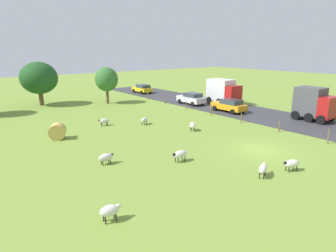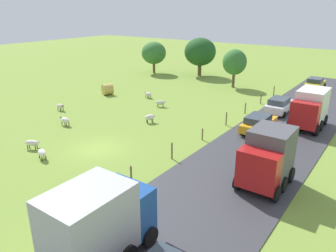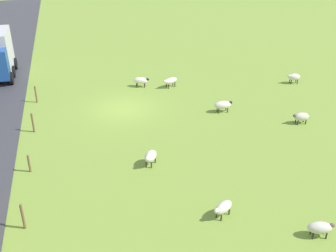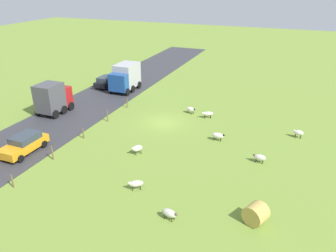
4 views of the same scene
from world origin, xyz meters
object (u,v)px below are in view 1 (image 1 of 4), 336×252
(car_2, at_px, (142,88))
(car_3, at_px, (191,98))
(sheep_2, at_px, (292,164))
(tree_2, at_px, (39,78))
(sheep_3, at_px, (263,169))
(truck_0, at_px, (314,104))
(truck_2, at_px, (223,91))
(car_1, at_px, (229,105))
(tree_1, at_px, (107,79))
(sheep_4, at_px, (180,154))
(sheep_1, at_px, (106,157))
(sheep_5, at_px, (144,120))
(sheep_7, at_px, (104,121))
(hay_bale_0, at_px, (57,131))
(sheep_0, at_px, (110,211))
(sheep_6, at_px, (193,125))

(car_2, bearing_deg, car_3, -92.08)
(sheep_2, distance_m, tree_2, 34.49)
(sheep_3, distance_m, tree_2, 33.53)
(car_2, bearing_deg, sheep_3, -111.25)
(truck_0, height_order, truck_2, truck_0)
(truck_0, xyz_separation_m, car_1, (-3.76, 8.60, -1.02))
(tree_2, xyz_separation_m, truck_2, (20.61, -15.29, -1.91))
(car_3, bearing_deg, tree_2, 143.55)
(sheep_2, xyz_separation_m, truck_2, (14.14, 18.43, 1.39))
(sheep_2, height_order, tree_1, tree_1)
(sheep_4, bearing_deg, truck_0, 0.63)
(sheep_1, bearing_deg, tree_1, 63.40)
(sheep_4, height_order, sheep_5, sheep_4)
(car_1, bearing_deg, sheep_7, 167.15)
(sheep_2, height_order, hay_bale_0, hay_bale_0)
(sheep_7, height_order, tree_1, tree_1)
(hay_bale_0, bearing_deg, tree_1, 49.31)
(sheep_2, xyz_separation_m, sheep_3, (-2.19, 0.62, 0.02))
(sheep_0, distance_m, sheep_6, 15.88)
(sheep_5, bearing_deg, tree_1, 79.54)
(truck_2, height_order, car_3, truck_2)
(sheep_6, height_order, sheep_7, sheep_6)
(sheep_0, height_order, car_3, car_3)
(sheep_3, distance_m, sheep_5, 15.22)
(car_2, bearing_deg, truck_0, -82.93)
(sheep_3, height_order, car_2, car_2)
(sheep_3, distance_m, sheep_7, 17.49)
(hay_bale_0, bearing_deg, sheep_6, -25.53)
(truck_2, bearing_deg, sheep_1, -156.49)
(sheep_1, relative_size, sheep_6, 1.01)
(sheep_2, distance_m, sheep_3, 2.28)
(truck_0, relative_size, truck_2, 0.83)
(sheep_5, xyz_separation_m, car_3, (11.53, 5.34, 0.41))
(sheep_2, xyz_separation_m, sheep_5, (-0.95, 15.79, -0.01))
(sheep_6, xyz_separation_m, tree_1, (0.14, 18.40, 2.92))
(sheep_7, height_order, truck_0, truck_0)
(sheep_3, relative_size, tree_2, 0.21)
(sheep_7, relative_size, truck_2, 0.26)
(tree_2, xyz_separation_m, car_3, (17.04, -12.58, -2.89))
(car_3, bearing_deg, car_2, 87.92)
(sheep_2, bearing_deg, sheep_4, 129.32)
(sheep_5, height_order, car_1, car_1)
(tree_2, bearing_deg, sheep_2, -79.14)
(sheep_6, xyz_separation_m, car_3, (9.17, 10.22, 0.36))
(tree_2, height_order, car_3, tree_2)
(car_1, bearing_deg, sheep_1, -162.99)
(truck_0, bearing_deg, sheep_6, 159.10)
(sheep_7, xyz_separation_m, car_2, (15.56, 16.76, 0.38))
(tree_2, bearing_deg, sheep_4, -86.24)
(sheep_0, bearing_deg, tree_2, 80.42)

